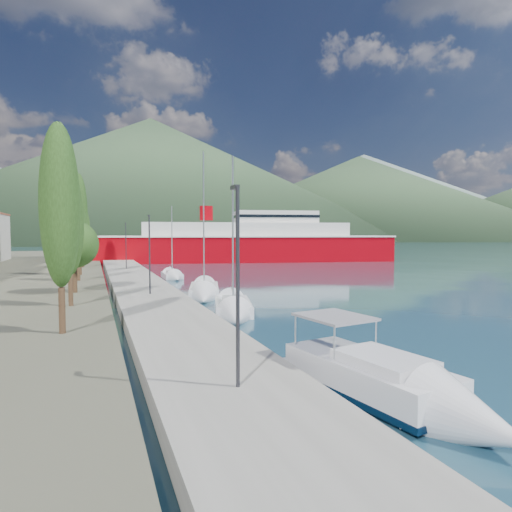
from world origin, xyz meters
name	(u,v)px	position (x,y,z in m)	size (l,w,h in m)	color
ground	(137,251)	(0.00, 120.00, 0.00)	(1400.00, 1400.00, 0.00)	#1D4154
quay	(135,282)	(-9.00, 26.00, 0.40)	(5.00, 88.00, 0.80)	gray
hills_far	(199,186)	(138.59, 618.73, 77.39)	(1480.00, 900.00, 180.00)	slate
hills_near	(218,187)	(98.04, 372.50, 49.18)	(1010.00, 520.00, 115.00)	#355032
tree_row	(79,231)	(-14.44, 31.26, 5.70)	(3.85, 64.96, 11.57)	#47301E
lamp_posts	(147,250)	(-9.00, 14.57, 4.08)	(0.15, 47.16, 6.06)	#2D2D33
motor_cruiser	(401,393)	(-4.25, -9.68, 0.51)	(3.80, 8.71, 3.11)	black
sailboat_near	(234,312)	(-4.54, 6.06, 0.31)	(4.39, 8.40, 11.58)	silver
sailboat_mid	(204,294)	(-4.37, 14.87, 0.32)	(4.75, 9.73, 13.54)	silver
sailboat_far	(174,277)	(-4.12, 30.60, 0.28)	(2.20, 6.54, 9.55)	silver
ferry	(248,244)	(15.42, 59.15, 3.44)	(58.18, 23.40, 11.30)	#9D010A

